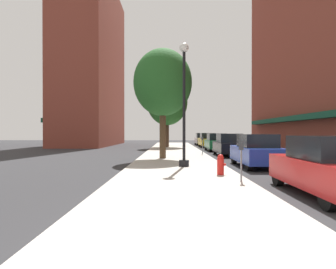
{
  "coord_description": "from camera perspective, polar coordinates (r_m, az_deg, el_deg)",
  "views": [
    {
      "loc": [
        -0.3,
        -4.4,
        1.76
      ],
      "look_at": [
        -0.56,
        23.55,
        1.55
      ],
      "focal_mm": 32.57,
      "sensor_mm": 36.0,
      "label": 1
    }
  ],
  "objects": [
    {
      "name": "car_red",
      "position": [
        9.45,
        27.73,
        -5.38
      ],
      "size": [
        1.8,
        4.3,
        1.66
      ],
      "rotation": [
        0.0,
        0.0,
        -0.04
      ],
      "color": "black",
      "rests_on": "ground"
    },
    {
      "name": "car_yellow",
      "position": [
        36.01,
        7.38,
        -1.09
      ],
      "size": [
        1.8,
        4.3,
        1.66
      ],
      "rotation": [
        0.0,
        0.0,
        -0.0
      ],
      "color": "black",
      "rests_on": "ground"
    },
    {
      "name": "fire_hydrant",
      "position": [
        11.91,
        9.81,
        -5.54
      ],
      "size": [
        0.33,
        0.26,
        0.79
      ],
      "color": "red",
      "rests_on": "sidewalk_slab"
    },
    {
      "name": "lamppost",
      "position": [
        14.64,
        3.02,
        6.09
      ],
      "size": [
        0.48,
        0.48,
        5.9
      ],
      "color": "black",
      "rests_on": "sidewalk_slab"
    },
    {
      "name": "tree_mid",
      "position": [
        19.41,
        -1.0,
        9.66
      ],
      "size": [
        3.68,
        3.68,
        6.89
      ],
      "color": "#4C3823",
      "rests_on": "sidewalk_slab"
    },
    {
      "name": "sidewalk_slab",
      "position": [
        23.47,
        1.26,
        -3.72
      ],
      "size": [
        4.8,
        50.0,
        0.12
      ],
      "primitive_type": "cube",
      "color": "#B7B2A8",
      "rests_on": "ground"
    },
    {
      "name": "ground_plane",
      "position": [
        22.88,
        11.39,
        -3.99
      ],
      "size": [
        90.0,
        90.0,
        0.0
      ],
      "primitive_type": "plane",
      "color": "#2D2D30"
    },
    {
      "name": "car_green",
      "position": [
        29.12,
        9.02,
        -1.45
      ],
      "size": [
        1.8,
        4.3,
        1.66
      ],
      "rotation": [
        0.0,
        0.0,
        0.01
      ],
      "color": "black",
      "rests_on": "ground"
    },
    {
      "name": "car_silver",
      "position": [
        42.02,
        6.4,
        -0.87
      ],
      "size": [
        1.8,
        4.3,
        1.66
      ],
      "rotation": [
        0.0,
        0.0,
        -0.02
      ],
      "color": "black",
      "rests_on": "ground"
    },
    {
      "name": "car_blue",
      "position": [
        15.94,
        16.21,
        -3.0
      ],
      "size": [
        1.8,
        4.3,
        1.66
      ],
      "rotation": [
        0.0,
        0.0,
        -0.02
      ],
      "color": "black",
      "rests_on": "ground"
    },
    {
      "name": "parking_meter_far",
      "position": [
        22.72,
        6.47,
        -1.62
      ],
      "size": [
        0.14,
        0.09,
        1.31
      ],
      "color": "slate",
      "rests_on": "sidewalk_slab"
    },
    {
      "name": "parking_meter_near",
      "position": [
        10.47,
        13.55,
        -4.01
      ],
      "size": [
        0.14,
        0.09,
        1.31
      ],
      "color": "slate",
      "rests_on": "sidewalk_slab"
    },
    {
      "name": "tree_near",
      "position": [
        34.01,
        -0.16,
        6.1
      ],
      "size": [
        4.53,
        4.53,
        7.62
      ],
      "color": "#422D1E",
      "rests_on": "sidewalk_slab"
    },
    {
      "name": "building_far_background",
      "position": [
        43.71,
        -14.0,
        12.36
      ],
      "size": [
        6.8,
        18.0,
        21.66
      ],
      "color": "brown",
      "rests_on": "ground"
    },
    {
      "name": "car_black",
      "position": [
        23.03,
        11.29,
        -1.94
      ],
      "size": [
        1.8,
        4.3,
        1.66
      ],
      "rotation": [
        0.0,
        0.0,
        -0.03
      ],
      "color": "black",
      "rests_on": "ground"
    }
  ]
}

